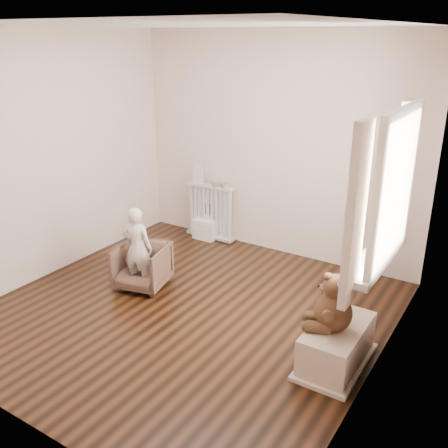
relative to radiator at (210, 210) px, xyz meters
The scene contains 20 objects.
floor 1.92m from the radiator, 63.28° to the right, with size 3.60×3.60×0.01m, color black.
ceiling 2.90m from the radiator, 63.28° to the right, with size 3.60×3.60×0.01m, color white.
back_wall 1.25m from the radiator, ahead, with size 3.60×0.02×2.60m, color silver.
front_wall 3.70m from the radiator, 76.34° to the right, with size 3.60×0.02×2.60m, color silver.
left_wall 2.14m from the radiator, 119.60° to the right, with size 0.02×3.60×2.60m, color silver.
right_wall 3.26m from the radiator, 32.42° to the right, with size 0.02×3.60×2.60m, color silver.
window 3.13m from the radiator, 27.91° to the right, with size 0.03×0.90×1.10m, color white.
window_sill 2.91m from the radiator, 28.75° to the right, with size 0.22×1.10×0.06m, color silver.
curtain_left 3.32m from the radiator, 38.00° to the right, with size 0.06×0.26×1.30m, color beige.
curtain_right 2.81m from the radiator, 17.98° to the right, with size 0.06×0.26×1.30m, color beige.
radiator is the anchor object (origin of this frame).
paper_doll 0.50m from the radiator, behind, with size 0.15×0.01×0.26m, color beige.
tin_a 0.39m from the radiator, ahead, with size 0.11×0.11×0.06m, color #A59E8C.
tin_b 0.43m from the radiator, ahead, with size 0.10×0.10×0.06m, color #A59E8C.
toy_vanity 0.13m from the radiator, 148.86° to the right, with size 0.30×0.22×0.48m, color silver.
armchair 1.52m from the radiator, 84.51° to the right, with size 0.50×0.52×0.47m, color brown.
child 1.57m from the radiator, 84.68° to the right, with size 0.32×0.21×0.89m, color silver.
toy_bench 2.91m from the radiator, 35.45° to the right, with size 0.40×0.75×0.36m, color beige.
teddy_bear 2.93m from the radiator, 36.81° to the right, with size 0.39×0.30×0.48m, color #3B2313, non-canonical shape.
plush_cat 2.81m from the radiator, 23.96° to the right, with size 0.16×0.27×0.23m, color #675F59, non-canonical shape.
Camera 1 is at (2.58, -3.38, 2.54)m, focal length 40.00 mm.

